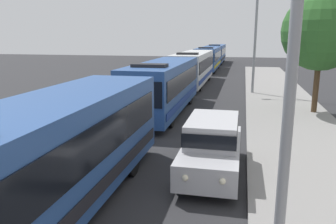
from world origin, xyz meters
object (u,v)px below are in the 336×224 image
object	(u,v)px
bus_middle	(194,67)
streetlamp_mid	(256,31)
streetlamp_near	(297,10)
bus_fourth_in_line	(208,58)
roadside_tree	(321,32)
bus_second_in_line	(164,85)
bus_rear	(216,53)
white_suv	(212,144)
bus_lead	(51,154)

from	to	relation	value
bus_middle	streetlamp_mid	xyz separation A→B (m)	(5.40, -4.43, 3.27)
bus_middle	streetlamp_near	distance (m)	26.70
bus_fourth_in_line	roadside_tree	distance (m)	26.36
bus_second_in_line	bus_middle	distance (m)	12.33
roadside_tree	bus_second_in_line	bearing A→B (deg)	-170.46
bus_fourth_in_line	bus_rear	xyz separation A→B (m)	(0.00, 12.77, 0.00)
bus_middle	streetlamp_mid	distance (m)	7.71
white_suv	streetlamp_mid	size ratio (longest dim) A/B	0.62
streetlamp_near	white_suv	bearing A→B (deg)	109.06
bus_lead	bus_fourth_in_line	bearing A→B (deg)	90.00
bus_rear	roadside_tree	xyz separation A→B (m)	(8.84, -37.40, 3.11)
bus_fourth_in_line	bus_rear	distance (m)	12.77
bus_rear	bus_second_in_line	bearing A→B (deg)	-90.00
bus_lead	streetlamp_near	xyz separation A→B (m)	(5.40, -1.18, 3.31)
streetlamp_near	roadside_tree	bearing A→B (deg)	77.18
bus_second_in_line	bus_fourth_in_line	bearing A→B (deg)	90.00
bus_rear	streetlamp_near	bearing A→B (deg)	-84.13
bus_second_in_line	streetlamp_near	world-z (taller)	streetlamp_near
bus_lead	bus_fourth_in_line	world-z (taller)	same
bus_fourth_in_line	white_suv	world-z (taller)	bus_fourth_in_line
bus_second_in_line	roadside_tree	distance (m)	9.49
bus_second_in_line	bus_fourth_in_line	xyz separation A→B (m)	(0.00, 26.12, 0.00)
bus_middle	white_suv	world-z (taller)	bus_middle
bus_middle	roadside_tree	size ratio (longest dim) A/B	1.79
streetlamp_near	streetlamp_mid	bearing A→B (deg)	90.00
bus_middle	streetlamp_near	bearing A→B (deg)	-78.24
bus_lead	bus_middle	bearing A→B (deg)	90.00
bus_middle	streetlamp_near	xyz separation A→B (m)	(5.40, -25.94, 3.31)
bus_lead	white_suv	xyz separation A→B (m)	(3.70, 3.74, -0.66)
streetlamp_mid	white_suv	bearing A→B (deg)	-95.85
white_suv	streetlamp_near	size ratio (longest dim) A/B	0.62
bus_lead	roadside_tree	world-z (taller)	roadside_tree
bus_second_in_line	white_suv	size ratio (longest dim) A/B	2.20
white_suv	bus_rear	bearing A→B (deg)	94.44
bus_lead	bus_middle	world-z (taller)	same
bus_lead	streetlamp_near	distance (m)	6.44
white_suv	roadside_tree	xyz separation A→B (m)	(5.14, 10.18, 3.77)
bus_rear	bus_lead	bearing A→B (deg)	-90.00
bus_middle	bus_fourth_in_line	distance (m)	13.79
bus_second_in_line	streetlamp_mid	xyz separation A→B (m)	(5.40, 7.89, 3.27)
bus_fourth_in_line	bus_rear	size ratio (longest dim) A/B	0.96
bus_second_in_line	bus_rear	distance (m)	38.89
bus_lead	bus_second_in_line	distance (m)	12.44
bus_second_in_line	roadside_tree	size ratio (longest dim) A/B	1.54
bus_second_in_line	streetlamp_near	size ratio (longest dim) A/B	1.36
bus_lead	white_suv	size ratio (longest dim) A/B	2.24
bus_fourth_in_line	bus_lead	bearing A→B (deg)	-90.00
bus_middle	bus_rear	world-z (taller)	same
bus_lead	bus_rear	bearing A→B (deg)	90.00
streetlamp_mid	bus_fourth_in_line	bearing A→B (deg)	106.50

